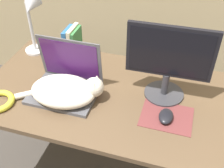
% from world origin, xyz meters
% --- Properties ---
extents(desk, '(1.31, 0.75, 0.71)m').
position_xyz_m(desk, '(0.00, 0.38, 0.64)').
color(desk, brown).
rests_on(desk, ground_plane).
extents(laptop, '(0.35, 0.27, 0.28)m').
position_xyz_m(laptop, '(-0.19, 0.33, 0.77)').
color(laptop, '#4C4C51').
rests_on(laptop, desk).
extents(cat, '(0.46, 0.27, 0.14)m').
position_xyz_m(cat, '(-0.16, 0.27, 0.77)').
color(cat, beige).
rests_on(cat, desk).
extents(external_monitor, '(0.42, 0.21, 0.40)m').
position_xyz_m(external_monitor, '(0.32, 0.45, 0.93)').
color(external_monitor, '#333338').
rests_on(external_monitor, desk).
extents(mousepad, '(0.25, 0.20, 0.00)m').
position_xyz_m(mousepad, '(0.36, 0.29, 0.72)').
color(mousepad, brown).
rests_on(mousepad, desk).
extents(computer_mouse, '(0.07, 0.11, 0.03)m').
position_xyz_m(computer_mouse, '(0.36, 0.27, 0.73)').
color(computer_mouse, black).
rests_on(computer_mouse, mousepad).
extents(book_row, '(0.08, 0.14, 0.20)m').
position_xyz_m(book_row, '(-0.29, 0.67, 0.81)').
color(book_row, '#285B93').
rests_on(book_row, desk).
extents(desk_lamp, '(0.17, 0.17, 0.40)m').
position_xyz_m(desk_lamp, '(-0.51, 0.61, 0.98)').
color(desk_lamp, silver).
rests_on(desk_lamp, desk).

